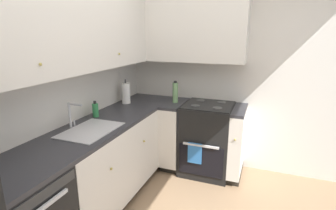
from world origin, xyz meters
name	(u,v)px	position (x,y,z in m)	size (l,w,h in m)	color
wall_back	(37,95)	(0.00, 1.45, 1.27)	(3.66, 0.05, 2.53)	silver
wall_right	(235,74)	(1.80, 0.00, 1.27)	(0.05, 2.95, 2.53)	silver
lower_cabinets_back	(104,165)	(0.44, 1.13, 0.44)	(1.49, 0.62, 0.87)	silver
countertop_back	(101,125)	(0.43, 1.12, 0.89)	(2.69, 0.60, 0.04)	#2D2D33
lower_cabinets_right	(198,139)	(1.48, 0.39, 0.44)	(0.62, 1.02, 0.87)	silver
countertop_right	(199,106)	(1.48, 0.39, 0.89)	(0.60, 1.02, 0.03)	#2D2D33
oven_range	(207,138)	(1.50, 0.26, 0.46)	(0.68, 0.62, 1.06)	black
upper_cabinets_back	(70,29)	(0.27, 1.26, 1.81)	(2.37, 0.34, 0.77)	silver
upper_cabinets_right	(184,31)	(1.62, 0.64, 1.81)	(0.32, 1.56, 0.77)	silver
sink	(91,134)	(0.23, 1.09, 0.87)	(0.57, 0.40, 0.10)	#B7B7BC
faucet	(72,113)	(0.23, 1.30, 1.05)	(0.07, 0.16, 0.24)	silver
soap_bottle	(95,110)	(0.59, 1.30, 0.98)	(0.06, 0.06, 0.18)	#338C4C
paper_towel_roll	(126,93)	(1.21, 1.28, 1.04)	(0.11, 0.11, 0.32)	white
oil_bottle	(175,92)	(1.48, 0.70, 1.04)	(0.07, 0.07, 0.28)	#729E66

